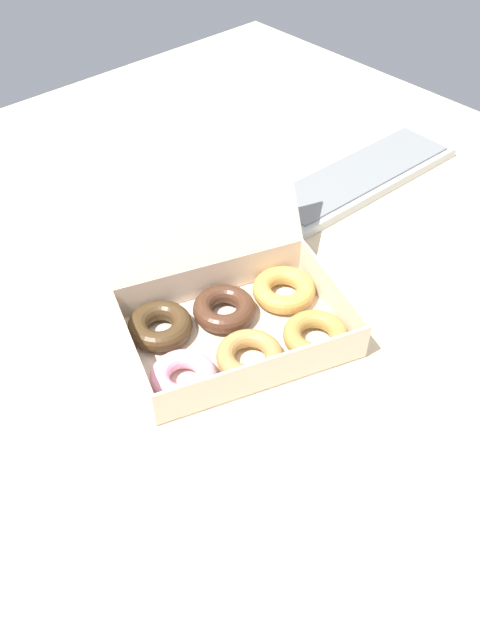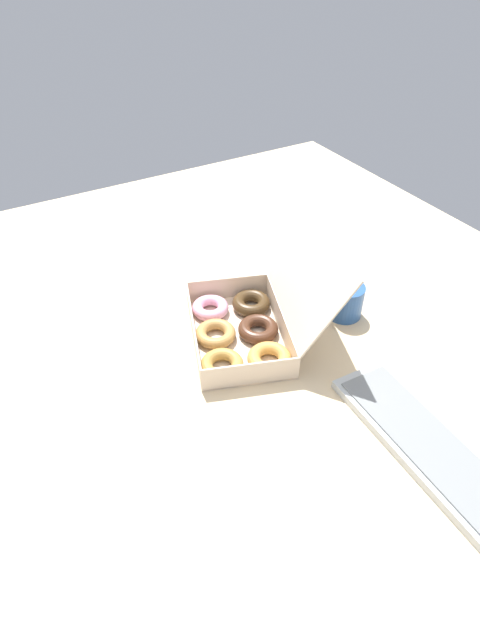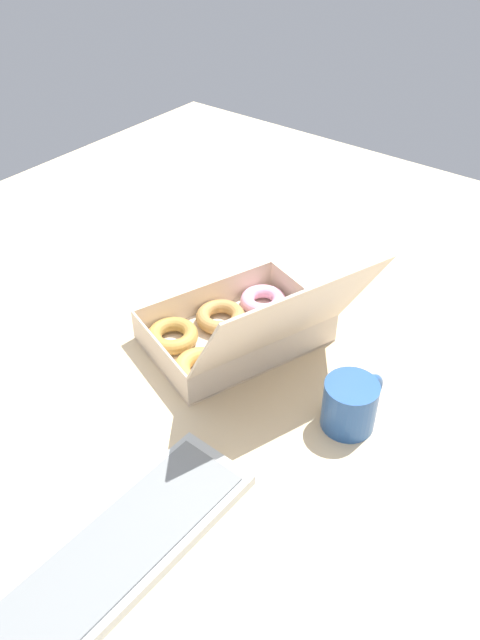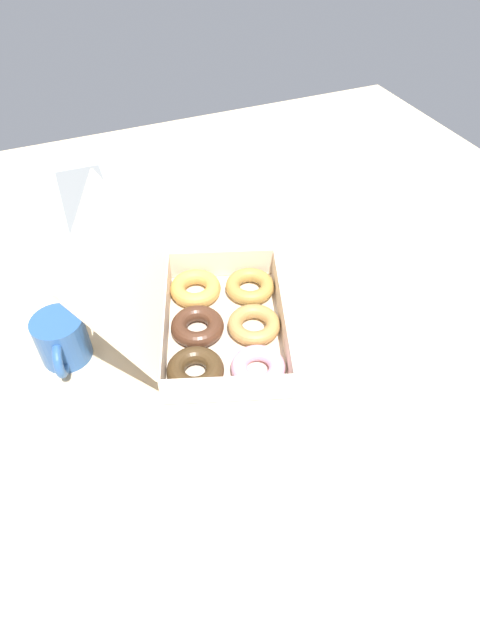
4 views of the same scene
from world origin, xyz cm
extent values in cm
cube|color=beige|center=(0.00, 0.00, -1.00)|extent=(180.00, 180.00, 2.00)
cube|color=beige|center=(2.74, 0.84, 0.20)|extent=(36.15, 30.05, 0.40)
cube|color=beige|center=(-11.64, 5.95, 3.39)|extent=(7.37, 19.82, 5.98)
cube|color=beige|center=(17.13, -4.27, 3.39)|extent=(7.37, 19.82, 5.98)
cube|color=beige|center=(-0.69, -8.81, 3.39)|extent=(28.53, 10.47, 5.98)
cube|color=beige|center=(6.18, 10.49, 3.39)|extent=(28.53, 10.47, 5.98)
cube|color=beige|center=(8.01, 15.66, 15.39)|extent=(32.81, 20.65, 18.22)
torus|color=#EBA1C0|center=(-8.34, -0.71, 1.82)|extent=(12.74, 12.74, 2.71)
torus|color=#B08145|center=(0.80, -4.03, 1.82)|extent=(11.51, 11.51, 2.63)
torus|color=#A8813C|center=(10.44, -7.46, 1.82)|extent=(11.98, 11.98, 2.70)
torus|color=#422E18|center=(-4.92, 8.98, 1.82)|extent=(13.15, 13.15, 3.06)
torus|color=#492A1A|center=(4.30, 5.39, 1.82)|extent=(11.94, 11.94, 2.91)
torus|color=#C79043|center=(13.90, 2.42, 1.82)|extent=(13.78, 13.78, 2.94)
cube|color=#B9BEC0|center=(47.97, 16.03, 0.90)|extent=(43.86, 14.39, 1.80)
cube|color=gray|center=(47.97, 16.03, 2.00)|extent=(40.31, 12.20, 0.40)
cylinder|color=#2B5698|center=(8.19, 27.79, 4.21)|extent=(8.51, 8.51, 8.42)
torus|color=#2B5698|center=(3.72, 28.69, 4.21)|extent=(6.42, 2.74, 6.24)
cylinder|color=black|center=(8.19, 27.79, 6.90)|extent=(7.49, 7.49, 0.50)
camera|label=1|loc=(-38.54, -45.53, 66.79)|focal=35.00mm
camera|label=2|loc=(78.39, -41.78, 78.64)|focal=28.00mm
camera|label=3|loc=(72.16, 55.73, 74.30)|focal=35.00mm
camera|label=4|loc=(-54.72, 21.99, 65.88)|focal=28.00mm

